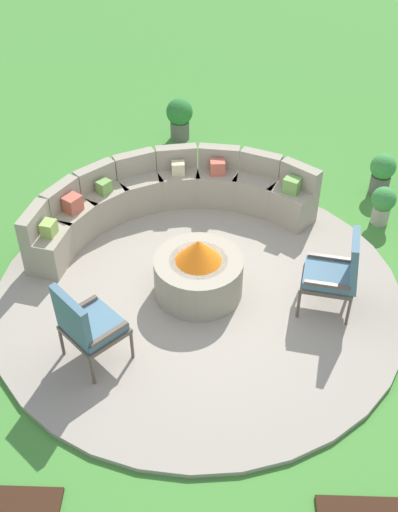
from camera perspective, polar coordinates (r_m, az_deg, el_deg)
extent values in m
plane|color=#478C38|center=(7.76, -0.05, -3.50)|extent=(24.00, 24.00, 0.00)
cylinder|color=#9E9384|center=(7.74, -0.05, -3.34)|extent=(4.92, 4.92, 0.06)
cylinder|color=#9E937F|center=(7.55, -0.05, -1.79)|extent=(1.06, 1.06, 0.50)
cylinder|color=black|center=(7.41, -0.05, -0.53)|extent=(0.69, 0.69, 0.06)
cone|color=orange|center=(7.30, -0.05, 0.49)|extent=(0.55, 0.55, 0.28)
cube|color=#9E937F|center=(8.78, 8.29, 4.54)|extent=(0.73, 0.71, 0.49)
cube|color=#9E937F|center=(8.66, 9.08, 7.11)|extent=(0.54, 0.48, 0.31)
cube|color=#9E937F|center=(8.97, 5.11, 5.68)|extent=(0.70, 0.63, 0.49)
cube|color=#9E937F|center=(8.87, 5.59, 8.30)|extent=(0.59, 0.37, 0.31)
cube|color=#9E937F|center=(9.07, 1.66, 6.26)|extent=(0.61, 0.51, 0.49)
cube|color=#9E937F|center=(8.98, 1.82, 8.89)|extent=(0.58, 0.22, 0.31)
cube|color=#9E937F|center=(9.07, -1.87, 6.25)|extent=(0.64, 0.55, 0.49)
cube|color=#9E937F|center=(8.98, -2.05, 8.88)|extent=(0.59, 0.26, 0.31)
cube|color=#9E937F|center=(8.97, -5.32, 5.65)|extent=(0.71, 0.66, 0.49)
cube|color=#9E937F|center=(8.87, -5.81, 8.26)|extent=(0.58, 0.40, 0.31)
cube|color=#9E937F|center=(8.77, -8.48, 4.49)|extent=(0.72, 0.72, 0.49)
cube|color=#9E937F|center=(8.66, -9.29, 7.05)|extent=(0.52, 0.51, 0.31)
cube|color=#9E937F|center=(8.50, -11.20, 2.78)|extent=(0.67, 0.72, 0.49)
cube|color=#9E937F|center=(8.35, -12.30, 5.28)|extent=(0.42, 0.57, 0.31)
cube|color=#9E937F|center=(8.15, -13.25, 0.60)|extent=(0.57, 0.66, 0.49)
cube|color=#9E937F|center=(7.97, -14.61, 2.99)|extent=(0.29, 0.59, 0.31)
cube|color=#70A34C|center=(8.55, -8.50, 6.16)|extent=(0.22, 0.23, 0.17)
cube|color=#BC5B47|center=(8.26, -11.24, 4.62)|extent=(0.27, 0.28, 0.21)
cube|color=#93B756|center=(7.93, -13.29, 2.43)|extent=(0.20, 0.22, 0.19)
cube|color=beige|center=(8.85, -1.88, 7.87)|extent=(0.19, 0.17, 0.18)
cube|color=#70A34C|center=(8.55, 8.31, 6.30)|extent=(0.26, 0.25, 0.21)
cube|color=#BC5B47|center=(8.84, 1.66, 7.95)|extent=(0.21, 0.19, 0.20)
cylinder|color=brown|center=(7.21, -8.79, -5.51)|extent=(0.04, 0.04, 0.38)
cylinder|color=brown|center=(6.89, -6.02, -7.93)|extent=(0.04, 0.04, 0.38)
cylinder|color=brown|center=(7.04, -12.18, -7.52)|extent=(0.04, 0.04, 0.38)
cylinder|color=brown|center=(6.71, -9.51, -10.12)|extent=(0.04, 0.04, 0.38)
cube|color=brown|center=(6.80, -9.32, -6.51)|extent=(0.81, 0.81, 0.05)
cube|color=slate|center=(6.75, -9.39, -6.10)|extent=(0.74, 0.74, 0.09)
cube|color=slate|center=(6.49, -11.31, -5.54)|extent=(0.44, 0.49, 0.63)
cube|color=brown|center=(6.87, -10.75, -4.54)|extent=(0.37, 0.37, 0.04)
cube|color=brown|center=(6.54, -8.07, -6.94)|extent=(0.37, 0.37, 0.04)
cylinder|color=brown|center=(7.37, 8.89, -4.32)|extent=(0.04, 0.04, 0.38)
cylinder|color=brown|center=(7.74, 9.27, -1.77)|extent=(0.04, 0.04, 0.38)
cylinder|color=brown|center=(7.39, 13.21, -4.92)|extent=(0.04, 0.04, 0.38)
cylinder|color=brown|center=(7.76, 13.37, -2.35)|extent=(0.04, 0.04, 0.38)
cube|color=brown|center=(7.41, 11.40, -2.10)|extent=(0.69, 0.64, 0.05)
cube|color=slate|center=(7.37, 11.47, -1.70)|extent=(0.63, 0.59, 0.09)
cube|color=slate|center=(7.21, 13.76, -0.43)|extent=(0.23, 0.53, 0.63)
cube|color=brown|center=(7.14, 11.41, -2.56)|extent=(0.51, 0.14, 0.04)
cube|color=brown|center=(7.51, 11.65, -0.14)|extent=(0.51, 0.14, 0.04)
cylinder|color=#A89E8E|center=(9.15, 15.92, 3.58)|extent=(0.24, 0.24, 0.26)
sphere|color=#3D8E42|center=(9.01, 16.22, 4.93)|extent=(0.34, 0.34, 0.34)
sphere|color=yellow|center=(8.98, 16.51, 5.23)|extent=(0.11, 0.11, 0.11)
cylinder|color=#605B56|center=(10.78, -1.72, 11.23)|extent=(0.31, 0.31, 0.31)
sphere|color=#2D7A33|center=(10.63, -1.76, 12.78)|extent=(0.44, 0.44, 0.44)
cylinder|color=#605B56|center=(9.78, 15.85, 6.22)|extent=(0.28, 0.28, 0.28)
sphere|color=#3D8E42|center=(9.62, 16.17, 7.69)|extent=(0.37, 0.37, 0.37)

